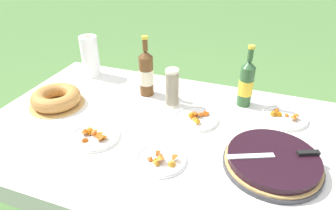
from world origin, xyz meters
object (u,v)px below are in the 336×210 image
at_px(cup_stack, 172,88).
at_px(paper_towel_roll, 90,56).
at_px(snack_plate_near, 95,136).
at_px(snack_plate_far, 161,159).
at_px(cider_bottle_green, 246,83).
at_px(cider_bottle_amber, 146,73).
at_px(berry_tart, 273,161).
at_px(snack_plate_left, 284,117).
at_px(serving_knife, 281,154).
at_px(snack_plate_right, 196,118).
at_px(bundt_cake, 56,98).

distance_m(cup_stack, paper_towel_roll, 0.65).
relative_size(snack_plate_near, snack_plate_far, 1.07).
xyz_separation_m(cider_bottle_green, cider_bottle_amber, (-0.55, -0.07, 0.00)).
height_order(cup_stack, paper_towel_roll, paper_towel_roll).
height_order(berry_tart, snack_plate_left, berry_tart).
height_order(serving_knife, cup_stack, cup_stack).
distance_m(berry_tart, cider_bottle_green, 0.51).
xyz_separation_m(snack_plate_right, snack_plate_far, (-0.06, -0.35, -0.00)).
distance_m(cider_bottle_green, snack_plate_far, 0.65).
height_order(cider_bottle_green, snack_plate_right, cider_bottle_green).
xyz_separation_m(serving_knife, bundt_cake, (-1.16, 0.10, -0.02)).
bearing_deg(snack_plate_right, berry_tart, -30.49).
xyz_separation_m(berry_tart, snack_plate_far, (-0.44, -0.12, -0.02)).
height_order(cup_stack, snack_plate_right, cup_stack).
relative_size(berry_tart, cider_bottle_amber, 1.15).
bearing_deg(berry_tart, snack_plate_far, -164.18).
bearing_deg(paper_towel_roll, snack_plate_right, -19.87).
bearing_deg(serving_knife, cup_stack, -51.95).
bearing_deg(snack_plate_near, cup_stack, 59.28).
distance_m(cider_bottle_green, snack_plate_left, 0.26).
bearing_deg(snack_plate_near, serving_knife, 6.40).
bearing_deg(snack_plate_near, cider_bottle_amber, 82.98).
height_order(snack_plate_near, paper_towel_roll, paper_towel_roll).
height_order(snack_plate_left, paper_towel_roll, paper_towel_roll).
height_order(berry_tart, cider_bottle_green, cider_bottle_green).
distance_m(snack_plate_near, paper_towel_roll, 0.71).
distance_m(bundt_cake, paper_towel_roll, 0.41).
xyz_separation_m(bundt_cake, cider_bottle_amber, (0.41, 0.28, 0.09)).
distance_m(cider_bottle_amber, snack_plate_left, 0.77).
distance_m(serving_knife, paper_towel_roll, 1.29).
xyz_separation_m(cup_stack, cider_bottle_amber, (-0.18, 0.07, 0.03)).
relative_size(snack_plate_near, paper_towel_roll, 0.88).
bearing_deg(snack_plate_near, paper_towel_roll, 123.03).
bearing_deg(cider_bottle_amber, paper_towel_roll, 165.34).
height_order(cider_bottle_green, snack_plate_left, cider_bottle_green).
bearing_deg(snack_plate_far, snack_plate_left, 47.26).
relative_size(cider_bottle_green, snack_plate_left, 1.47).
height_order(cider_bottle_green, cider_bottle_amber, cider_bottle_amber).
bearing_deg(cider_bottle_amber, snack_plate_near, -97.02).
bearing_deg(berry_tart, bundt_cake, 174.48).
bearing_deg(berry_tart, snack_plate_right, 149.51).
bearing_deg(snack_plate_right, snack_plate_far, -99.13).
height_order(cider_bottle_amber, paper_towel_roll, cider_bottle_amber).
relative_size(cider_bottle_amber, snack_plate_near, 1.50).
bearing_deg(snack_plate_far, bundt_cake, 161.53).
distance_m(serving_knife, snack_plate_left, 0.38).
bearing_deg(snack_plate_right, cider_bottle_green, 49.47).
bearing_deg(paper_towel_roll, cup_stack, -16.73).
distance_m(berry_tart, snack_plate_near, 0.79).
height_order(serving_knife, snack_plate_near, serving_knife).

